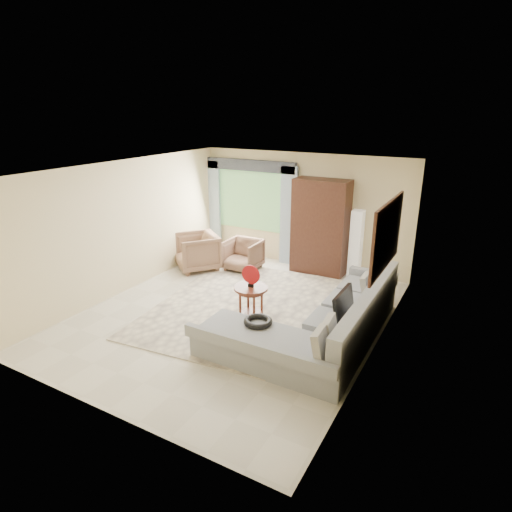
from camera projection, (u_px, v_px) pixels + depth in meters
The scene contains 17 objects.
ground at pixel (235, 314), 7.73m from camera, with size 6.00×6.00×0.00m, color silver.
area_rug at pixel (243, 306), 8.04m from camera, with size 3.00×4.00×0.02m, color beige.
sectional_sofa at pixel (325, 328), 6.67m from camera, with size 2.30×3.46×0.90m.
tv_screen at pixel (344, 306), 6.41m from camera, with size 0.06×0.74×0.48m, color black.
garden_hose at pixel (258, 321), 6.32m from camera, with size 0.43×0.43×0.09m, color black.
coffee_table at pixel (251, 302), 7.49m from camera, with size 0.60×0.60×0.60m.
red_disc at pixel (251, 275), 7.32m from camera, with size 0.34×0.34×0.03m, color #A61013.
armchair_left at pixel (197, 252), 9.76m from camera, with size 0.89×0.91×0.83m, color #8D624D.
armchair_right at pixel (243, 255), 9.73m from camera, with size 0.76×0.78×0.71m, color brown.
potted_plant at pixel (222, 248), 10.49m from camera, with size 0.46×0.40×0.51m, color #999999.
armoire at pixel (320, 227), 9.37m from camera, with size 1.20×0.55×2.10m, color #331711.
floor_lamp at pixel (356, 245), 9.16m from camera, with size 0.24×0.24×1.50m, color silver.
window at pixel (251, 201), 10.34m from camera, with size 1.80×0.04×1.40m, color #669E59.
curtain_left at pixel (213, 207), 10.83m from camera, with size 0.40×0.08×2.30m, color #9EB7CC.
curtain_right at pixel (288, 216), 9.86m from camera, with size 0.40×0.08×2.30m, color #9EB7CC.
valance at pixel (249, 165), 10.00m from camera, with size 2.40×0.12×0.26m, color #1E232D.
wall_mirror at pixel (387, 235), 6.31m from camera, with size 0.05×1.70×1.05m.
Camera 1 is at (3.72, -5.88, 3.55)m, focal length 30.00 mm.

